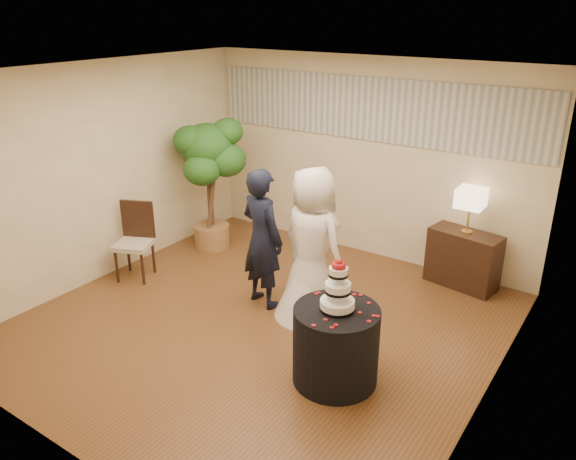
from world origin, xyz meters
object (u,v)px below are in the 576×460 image
Objects in this scene: groom at (262,238)px; wedding_cake at (338,285)px; ficus_tree at (209,184)px; cake_table at (336,345)px; bride at (312,244)px; console at (463,259)px; table_lamp at (469,211)px; side_chair at (133,242)px.

groom is 1.72m from wedding_cake.
ficus_tree is (-1.67, 0.96, 0.13)m from groom.
groom reaches higher than cake_table.
ficus_tree is at bearing -7.20° from bride.
wedding_cake reaches higher than console.
console is at bearing -111.87° from bride.
bride is (0.64, 0.09, 0.05)m from groom.
console is at bearing 13.72° from ficus_tree.
table_lamp is at bearing -122.89° from groom.
groom is 1.89m from side_chair.
groom is at bearing -11.52° from side_chair.
console is (1.22, 1.73, -0.53)m from bride.
console is (0.37, 2.66, -0.67)m from wedding_cake.
table_lamp is (1.86, 1.82, 0.18)m from groom.
side_chair is at bearing -148.74° from table_lamp.
groom is 2.94× the size of table_lamp.
bride is 1.77× the size of side_chair.
groom reaches higher than wedding_cake.
table_lamp reaches higher than console.
console is 0.45× the size of ficus_tree.
groom reaches higher than table_lamp.
bride is at bearing -20.57° from ficus_tree.
groom is 1.67× the size of side_chair.
ficus_tree is 1.46m from side_chair.
bride reaches higher than table_lamp.
cake_table is at bearing -31.62° from side_chair.
ficus_tree is at bearing -166.28° from table_lamp.
cake_table is (0.85, -0.93, -0.51)m from bride.
cake_table is 0.81× the size of side_chair.
wedding_cake is at bearing -97.91° from table_lamp.
console is at bearing -122.89° from groom.
table_lamp is 4.33m from side_chair.
table_lamp is (1.22, 1.73, 0.13)m from bride.
ficus_tree reaches higher than bride.
groom is 2.07× the size of cake_table.
groom is at bearing -135.59° from table_lamp.
side_chair is at bearing -139.02° from console.
cake_table is at bearing 145.80° from bride.
console is at bearing 82.09° from wedding_cake.
console is 3.69m from ficus_tree.
bride is 1.27m from wedding_cake.
table_lamp is (0.37, 2.66, -0.01)m from wedding_cake.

